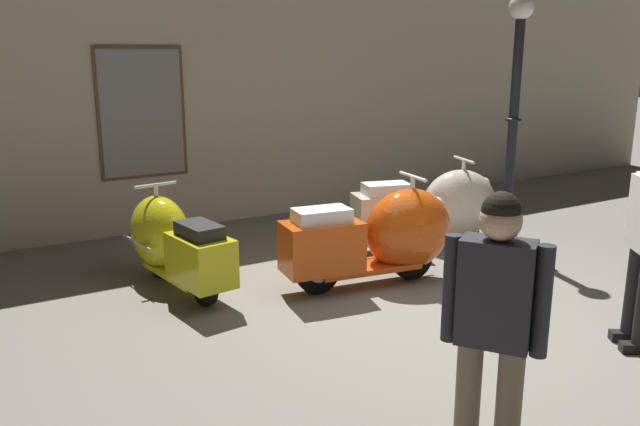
% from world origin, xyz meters
% --- Properties ---
extents(ground_plane, '(60.00, 60.00, 0.00)m').
position_xyz_m(ground_plane, '(0.00, 0.00, 0.00)').
color(ground_plane, slate).
extents(showroom_back_wall, '(18.00, 0.24, 3.44)m').
position_xyz_m(showroom_back_wall, '(-0.01, 4.05, 1.72)').
color(showroom_back_wall, '#BCB29E').
rests_on(showroom_back_wall, ground).
extents(scooter_0, '(0.67, 1.68, 1.00)m').
position_xyz_m(scooter_0, '(-1.62, 1.83, 0.46)').
color(scooter_0, black).
rests_on(scooter_0, ground).
extents(scooter_1, '(1.84, 0.75, 1.09)m').
position_xyz_m(scooter_1, '(0.20, 0.81, 0.50)').
color(scooter_1, black).
rests_on(scooter_1, ground).
extents(scooter_2, '(1.82, 0.96, 1.07)m').
position_xyz_m(scooter_2, '(1.48, 1.47, 0.49)').
color(scooter_2, black).
rests_on(scooter_2, ground).
extents(lamppost, '(0.28, 0.28, 2.90)m').
position_xyz_m(lamppost, '(2.21, 1.06, 1.57)').
color(lamppost, black).
rests_on(lamppost, ground).
extents(visitor_0, '(0.39, 0.46, 1.60)m').
position_xyz_m(visitor_0, '(-1.14, -1.95, 0.93)').
color(visitor_0, black).
rests_on(visitor_0, ground).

